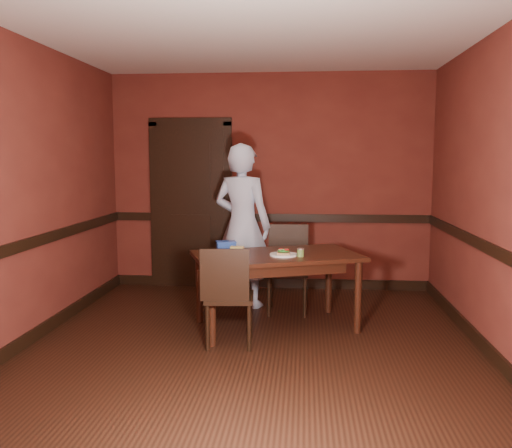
% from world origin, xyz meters
% --- Properties ---
extents(floor, '(4.00, 4.50, 0.01)m').
position_xyz_m(floor, '(0.00, 0.00, 0.00)').
color(floor, black).
rests_on(floor, ground).
extents(ceiling, '(4.00, 4.50, 0.01)m').
position_xyz_m(ceiling, '(0.00, 0.00, 2.70)').
color(ceiling, silver).
rests_on(ceiling, ground).
extents(wall_back, '(4.00, 0.02, 2.70)m').
position_xyz_m(wall_back, '(0.00, 2.25, 1.35)').
color(wall_back, maroon).
rests_on(wall_back, ground).
extents(wall_front, '(4.00, 0.02, 2.70)m').
position_xyz_m(wall_front, '(0.00, -2.25, 1.35)').
color(wall_front, maroon).
rests_on(wall_front, ground).
extents(wall_left, '(0.02, 4.50, 2.70)m').
position_xyz_m(wall_left, '(-2.00, 0.00, 1.35)').
color(wall_left, maroon).
rests_on(wall_left, ground).
extents(wall_right, '(0.02, 4.50, 2.70)m').
position_xyz_m(wall_right, '(2.00, 0.00, 1.35)').
color(wall_right, maroon).
rests_on(wall_right, ground).
extents(dado_back, '(4.00, 0.03, 0.10)m').
position_xyz_m(dado_back, '(0.00, 2.23, 0.90)').
color(dado_back, black).
rests_on(dado_back, ground).
extents(dado_left, '(0.03, 4.50, 0.10)m').
position_xyz_m(dado_left, '(-1.99, 0.00, 0.90)').
color(dado_left, black).
rests_on(dado_left, ground).
extents(dado_right, '(0.03, 4.50, 0.10)m').
position_xyz_m(dado_right, '(1.99, 0.00, 0.90)').
color(dado_right, black).
rests_on(dado_right, ground).
extents(baseboard_back, '(4.00, 0.03, 0.12)m').
position_xyz_m(baseboard_back, '(0.00, 2.23, 0.06)').
color(baseboard_back, black).
rests_on(baseboard_back, ground).
extents(baseboard_left, '(0.03, 4.50, 0.12)m').
position_xyz_m(baseboard_left, '(-1.99, 0.00, 0.06)').
color(baseboard_left, black).
rests_on(baseboard_left, ground).
extents(baseboard_right, '(0.03, 4.50, 0.12)m').
position_xyz_m(baseboard_right, '(1.99, 0.00, 0.06)').
color(baseboard_right, black).
rests_on(baseboard_right, ground).
extents(door, '(1.05, 0.07, 2.20)m').
position_xyz_m(door, '(-1.00, 2.22, 1.09)').
color(door, black).
rests_on(door, ground).
extents(dining_table, '(1.77, 1.36, 0.73)m').
position_xyz_m(dining_table, '(0.17, 0.60, 0.37)').
color(dining_table, black).
rests_on(dining_table, floor).
extents(chair_far, '(0.44, 0.44, 0.93)m').
position_xyz_m(chair_far, '(0.27, 1.13, 0.47)').
color(chair_far, black).
rests_on(chair_far, floor).
extents(chair_near, '(0.45, 0.45, 0.89)m').
position_xyz_m(chair_near, '(-0.21, 0.07, 0.45)').
color(chair_near, black).
rests_on(chair_near, floor).
extents(person, '(0.76, 0.62, 1.81)m').
position_xyz_m(person, '(-0.24, 1.37, 0.90)').
color(person, '#ADC0DC').
rests_on(person, floor).
extents(sandwich_plate, '(0.26, 0.26, 0.06)m').
position_xyz_m(sandwich_plate, '(0.25, 0.51, 0.75)').
color(sandwich_plate, white).
rests_on(sandwich_plate, dining_table).
extents(sauce_jar, '(0.07, 0.07, 0.08)m').
position_xyz_m(sauce_jar, '(0.41, 0.47, 0.77)').
color(sauce_jar, '#618B3E').
rests_on(sauce_jar, dining_table).
extents(cheese_saucer, '(0.17, 0.17, 0.05)m').
position_xyz_m(cheese_saucer, '(-0.22, 0.66, 0.75)').
color(cheese_saucer, white).
rests_on(cheese_saucer, dining_table).
extents(food_tub, '(0.23, 0.19, 0.08)m').
position_xyz_m(food_tub, '(-0.35, 0.81, 0.77)').
color(food_tub, '#284CB1').
rests_on(food_tub, dining_table).
extents(wrapped_veg, '(0.28, 0.13, 0.08)m').
position_xyz_m(wrapped_veg, '(-0.30, 0.34, 0.77)').
color(wrapped_veg, '#163F14').
rests_on(wrapped_veg, dining_table).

